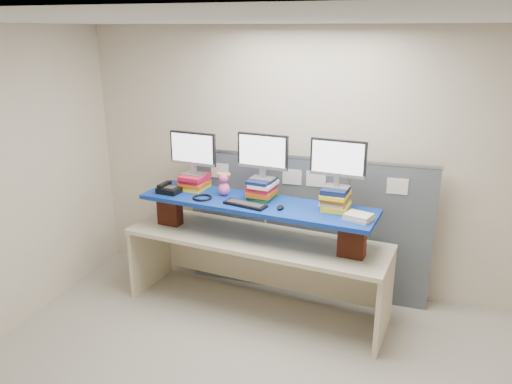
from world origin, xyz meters
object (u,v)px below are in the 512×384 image
(monitor_center, at_px, (263,154))
(keyboard, at_px, (245,204))
(desk, at_px, (256,252))
(monitor_left, at_px, (193,151))
(monitor_right, at_px, (338,161))
(desk_phone, at_px, (169,189))
(blue_board, at_px, (256,204))

(monitor_center, xyz_separation_m, keyboard, (-0.09, -0.25, -0.44))
(desk, relative_size, monitor_center, 5.24)
(desk, height_order, monitor_left, monitor_left)
(monitor_center, bearing_deg, monitor_right, 0.00)
(desk, height_order, monitor_center, monitor_center)
(monitor_right, relative_size, desk_phone, 2.13)
(monitor_left, bearing_deg, desk, -8.89)
(keyboard, distance_m, desk_phone, 0.88)
(monitor_center, height_order, desk_phone, monitor_center)
(blue_board, bearing_deg, desk_phone, -174.30)
(monitor_right, height_order, keyboard, monitor_right)
(blue_board, bearing_deg, monitor_right, 8.94)
(monitor_left, relative_size, desk_phone, 2.13)
(blue_board, height_order, keyboard, keyboard)
(monitor_center, distance_m, keyboard, 0.51)
(monitor_left, relative_size, monitor_right, 1.00)
(desk_phone, bearing_deg, monitor_center, 12.54)
(monitor_right, bearing_deg, monitor_left, -180.00)
(desk, relative_size, desk_phone, 11.16)
(monitor_right, distance_m, desk_phone, 1.75)
(monitor_left, bearing_deg, monitor_center, 0.00)
(blue_board, distance_m, monitor_right, 0.90)
(desk, xyz_separation_m, monitor_left, (-0.74, 0.20, 0.93))
(blue_board, relative_size, keyboard, 5.24)
(desk_phone, bearing_deg, blue_board, 5.63)
(keyboard, relative_size, desk_phone, 1.84)
(desk, relative_size, blue_board, 1.16)
(monitor_center, xyz_separation_m, desk_phone, (-0.96, -0.11, -0.42))
(blue_board, bearing_deg, desk, 0.00)
(monitor_center, height_order, keyboard, monitor_center)
(desk, bearing_deg, desk_phone, -174.30)
(desk, relative_size, keyboard, 6.08)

